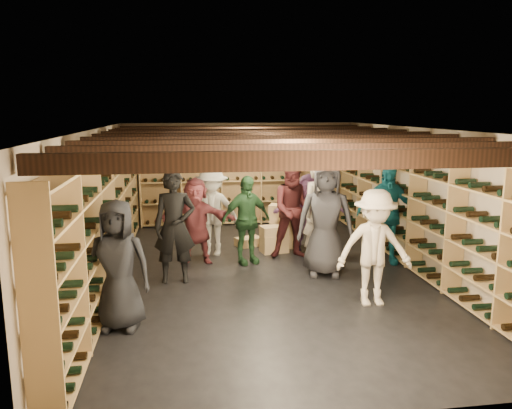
{
  "coord_description": "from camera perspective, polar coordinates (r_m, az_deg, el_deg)",
  "views": [
    {
      "loc": [
        -1.35,
        -7.86,
        2.71
      ],
      "look_at": [
        -0.17,
        0.2,
        1.15
      ],
      "focal_mm": 35.0,
      "sensor_mm": 36.0,
      "label": 1
    }
  ],
  "objects": [
    {
      "name": "person_10",
      "position": [
        8.82,
        -1.13,
        -1.77
      ],
      "size": [
        1.0,
        0.67,
        1.58
      ],
      "primitive_type": "imported",
      "rotation": [
        0.0,
        0.0,
        0.33
      ],
      "color": "#214625",
      "rests_on": "ground"
    },
    {
      "name": "person_8",
      "position": [
        9.15,
        4.44,
        -0.57
      ],
      "size": [
        0.93,
        0.75,
        1.82
      ],
      "primitive_type": "imported",
      "rotation": [
        0.0,
        0.0,
        -0.07
      ],
      "color": "#42181A",
      "rests_on": "ground"
    },
    {
      "name": "crate_stack_left",
      "position": [
        10.01,
        3.0,
        -2.41
      ],
      "size": [
        0.59,
        0.49,
        0.85
      ],
      "rotation": [
        0.0,
        0.0,
        -0.38
      ],
      "color": "tan",
      "rests_on": "ground"
    },
    {
      "name": "person_7",
      "position": [
        8.77,
        7.33,
        -0.99
      ],
      "size": [
        0.77,
        0.6,
        1.86
      ],
      "primitive_type": "imported",
      "rotation": [
        0.0,
        0.0,
        0.25
      ],
      "color": "gray",
      "rests_on": "ground"
    },
    {
      "name": "person_1",
      "position": [
        7.94,
        -9.28,
        -2.54
      ],
      "size": [
        0.66,
        0.44,
        1.79
      ],
      "primitive_type": "imported",
      "rotation": [
        0.0,
        0.0,
        -0.01
      ],
      "color": "black",
      "rests_on": "ground"
    },
    {
      "name": "person_3",
      "position": [
        7.13,
        13.38,
        -4.85
      ],
      "size": [
        1.1,
        0.69,
        1.64
      ],
      "primitive_type": "imported",
      "rotation": [
        0.0,
        0.0,
        -0.07
      ],
      "color": "beige",
      "rests_on": "ground"
    },
    {
      "name": "walls",
      "position": [
        8.11,
        1.4,
        0.09
      ],
      "size": [
        5.52,
        8.02,
        2.4
      ],
      "color": "#BBAA91",
      "rests_on": "ground"
    },
    {
      "name": "person_12",
      "position": [
        8.24,
        7.96,
        -1.64
      ],
      "size": [
        1.04,
        0.81,
        1.9
      ],
      "primitive_type": "imported",
      "rotation": [
        0.0,
        0.0,
        -0.24
      ],
      "color": "#313036",
      "rests_on": "ground"
    },
    {
      "name": "person_4",
      "position": [
        9.12,
        14.64,
        -1.05
      ],
      "size": [
        1.1,
        0.59,
        1.78
      ],
      "primitive_type": "imported",
      "rotation": [
        0.0,
        0.0,
        -0.15
      ],
      "color": "#156575",
      "rests_on": "ground"
    },
    {
      "name": "wine_rack_left",
      "position": [
        8.12,
        -16.79,
        -1.27
      ],
      "size": [
        0.32,
        7.5,
        2.15
      ],
      "color": "tan",
      "rests_on": "ground"
    },
    {
      "name": "person_0",
      "position": [
        6.42,
        -15.48,
        -6.7
      ],
      "size": [
        0.88,
        0.65,
        1.64
      ],
      "primitive_type": "imported",
      "rotation": [
        0.0,
        0.0,
        -0.17
      ],
      "color": "black",
      "rests_on": "ground"
    },
    {
      "name": "person_5",
      "position": [
        8.92,
        -6.9,
        -1.84
      ],
      "size": [
        1.45,
        0.56,
        1.54
      ],
      "primitive_type": "imported",
      "rotation": [
        0.0,
        0.0,
        -0.08
      ],
      "color": "brown",
      "rests_on": "ground"
    },
    {
      "name": "crate_stack_right",
      "position": [
        9.63,
        1.96,
        -3.97
      ],
      "size": [
        0.55,
        0.41,
        0.51
      ],
      "rotation": [
        0.0,
        0.0,
        0.17
      ],
      "color": "tan",
      "rests_on": "ground"
    },
    {
      "name": "wine_rack_back",
      "position": [
        11.88,
        -1.73,
        2.89
      ],
      "size": [
        4.7,
        0.3,
        2.15
      ],
      "color": "tan",
      "rests_on": "ground"
    },
    {
      "name": "person_11",
      "position": [
        9.66,
        6.0,
        -0.94
      ],
      "size": [
        1.43,
        0.56,
        1.51
      ],
      "primitive_type": "imported",
      "rotation": [
        0.0,
        0.0,
        -0.08
      ],
      "color": "#845187",
      "rests_on": "ground"
    },
    {
      "name": "ceiling_joists",
      "position": [
        7.99,
        1.43,
        7.58
      ],
      "size": [
        5.4,
        7.12,
        0.18
      ],
      "color": "black",
      "rests_on": "ground"
    },
    {
      "name": "wine_rack_right",
      "position": [
        8.93,
        17.87,
        -0.26
      ],
      "size": [
        0.32,
        7.5,
        2.15
      ],
      "color": "tan",
      "rests_on": "ground"
    },
    {
      "name": "ground",
      "position": [
        8.42,
        1.36,
        -7.96
      ],
      "size": [
        8.0,
        8.0,
        0.0
      ],
      "primitive_type": "plane",
      "color": "black",
      "rests_on": "ground"
    },
    {
      "name": "ceiling",
      "position": [
        7.98,
        1.44,
        8.58
      ],
      "size": [
        5.5,
        8.0,
        0.01
      ],
      "primitive_type": "cube",
      "color": "#BDB4A2",
      "rests_on": "walls"
    },
    {
      "name": "person_9",
      "position": [
        9.36,
        -5.08,
        -0.77
      ],
      "size": [
        1.21,
        0.9,
        1.67
      ],
      "primitive_type": "imported",
      "rotation": [
        0.0,
        0.0,
        -0.29
      ],
      "color": "beige",
      "rests_on": "ground"
    },
    {
      "name": "crate_loose",
      "position": [
        10.09,
        -0.84,
        -4.27
      ],
      "size": [
        0.59,
        0.49,
        0.17
      ],
      "primitive_type": "cube",
      "rotation": [
        0.0,
        0.0,
        0.38
      ],
      "color": "tan",
      "rests_on": "ground"
    }
  ]
}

